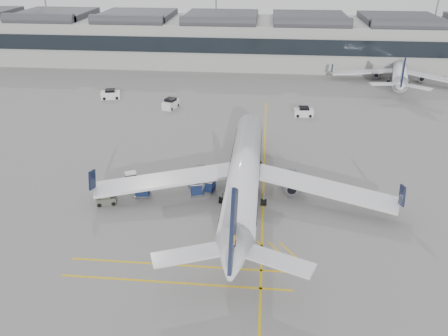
# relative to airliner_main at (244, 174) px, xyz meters

# --- Properties ---
(ground) EXTENTS (220.00, 220.00, 0.00)m
(ground) POSITION_rel_airliner_main_xyz_m (-7.53, -3.77, -3.14)
(ground) COLOR gray
(ground) RESTS_ON ground
(terminal) EXTENTS (200.00, 20.45, 12.40)m
(terminal) POSITION_rel_airliner_main_xyz_m (-7.53, 68.15, 3.00)
(terminal) COLOR #9E9E99
(terminal) RESTS_ON ground
(apron_markings) EXTENTS (0.25, 60.00, 0.01)m
(apron_markings) POSITION_rel_airliner_main_xyz_m (2.47, 6.23, -3.13)
(apron_markings) COLOR gold
(apron_markings) RESTS_ON ground
(airliner_main) EXTENTS (36.75, 40.14, 10.67)m
(airliner_main) POSITION_rel_airliner_main_xyz_m (0.00, 0.00, 0.00)
(airliner_main) COLOR silver
(airliner_main) RESTS_ON ground
(airliner_far) EXTENTS (29.28, 32.37, 8.77)m
(airliner_far) POSITION_rel_airliner_main_xyz_m (32.25, 53.61, -0.56)
(airliner_far) COLOR silver
(airliner_far) RESTS_ON ground
(belt_loader) EXTENTS (4.37, 2.31, 1.73)m
(belt_loader) POSITION_rel_airliner_main_xyz_m (-0.38, 8.13, -2.63)
(belt_loader) COLOR silver
(belt_loader) RESTS_ON ground
(baggage_cart_a) EXTENTS (1.97, 1.77, 1.75)m
(baggage_cart_a) POSITION_rel_airliner_main_xyz_m (-5.94, -0.14, -2.20)
(baggage_cart_a) COLOR gray
(baggage_cart_a) RESTS_ON ground
(baggage_cart_b) EXTENTS (1.91, 1.74, 1.65)m
(baggage_cart_b) POSITION_rel_airliner_main_xyz_m (-4.52, 0.81, -2.25)
(baggage_cart_b) COLOR gray
(baggage_cart_b) RESTS_ON ground
(baggage_cart_c) EXTENTS (1.92, 1.62, 1.92)m
(baggage_cart_c) POSITION_rel_airliner_main_xyz_m (-12.60, -1.04, -2.11)
(baggage_cart_c) COLOR gray
(baggage_cart_c) RESTS_ON ground
(baggage_cart_d) EXTENTS (1.91, 1.78, 1.60)m
(baggage_cart_d) POSITION_rel_airliner_main_xyz_m (-14.89, 1.81, -2.28)
(baggage_cart_d) COLOR gray
(baggage_cart_d) RESTS_ON ground
(ramp_agent_a) EXTENTS (0.72, 0.67, 1.65)m
(ramp_agent_a) POSITION_rel_airliner_main_xyz_m (-4.83, 1.82, -2.31)
(ramp_agent_a) COLOR orange
(ramp_agent_a) RESTS_ON ground
(ramp_agent_b) EXTENTS (1.11, 0.94, 2.01)m
(ramp_agent_b) POSITION_rel_airliner_main_xyz_m (-0.93, -0.40, -2.13)
(ramp_agent_b) COLOR #FF590D
(ramp_agent_b) RESTS_ON ground
(pushback_tug) EXTENTS (2.62, 2.00, 1.30)m
(pushback_tug) POSITION_rel_airliner_main_xyz_m (-16.50, -3.30, -2.56)
(pushback_tug) COLOR #4E5043
(pushback_tug) RESTS_ON ground
(safety_cone_nose) EXTENTS (0.38, 0.38, 0.53)m
(safety_cone_nose) POSITION_rel_airliner_main_xyz_m (0.73, 15.55, -2.87)
(safety_cone_nose) COLOR #F24C0A
(safety_cone_nose) RESTS_ON ground
(safety_cone_engine) EXTENTS (0.36, 0.36, 0.50)m
(safety_cone_engine) POSITION_rel_airliner_main_xyz_m (5.16, 1.14, -2.89)
(safety_cone_engine) COLOR #F24C0A
(safety_cone_engine) RESTS_ON ground
(service_van_left) EXTENTS (4.12, 2.79, 1.94)m
(service_van_left) POSITION_rel_airliner_main_xyz_m (-29.08, 36.05, -2.27)
(service_van_left) COLOR silver
(service_van_left) RESTS_ON ground
(service_van_mid) EXTENTS (2.95, 4.14, 1.93)m
(service_van_mid) POSITION_rel_airliner_main_xyz_m (-15.71, 31.50, -2.28)
(service_van_mid) COLOR silver
(service_van_mid) RESTS_ON ground
(service_van_right) EXTENTS (3.55, 1.99, 1.75)m
(service_van_right) POSITION_rel_airliner_main_xyz_m (9.35, 29.53, -2.35)
(service_van_right) COLOR silver
(service_van_right) RESTS_ON ground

